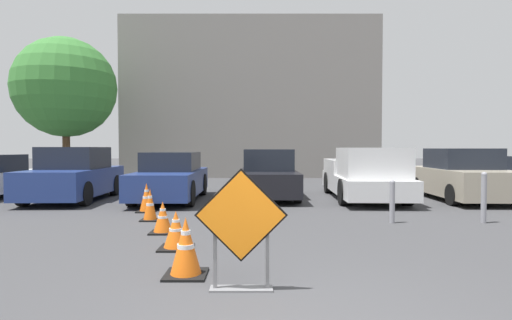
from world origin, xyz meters
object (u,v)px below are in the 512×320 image
road_closed_sign (241,226)px  bollard_nearest (392,200)px  parked_car_second (73,176)px  parked_car_fifth (462,177)px  bollard_second (483,196)px  traffic_cone_nearest (185,247)px  traffic_cone_fifth (146,198)px  parked_car_third (171,178)px  traffic_cone_third (162,218)px  traffic_cone_fourth (150,205)px  traffic_cone_second (175,230)px  pickup_truck (365,177)px  parked_car_fourth (268,176)px

road_closed_sign → bollard_nearest: road_closed_sign is taller
parked_car_second → parked_car_fifth: bearing=178.6°
parked_car_fifth → bollard_second: parked_car_fifth is taller
traffic_cone_nearest → traffic_cone_fifth: traffic_cone_nearest is taller
road_closed_sign → parked_car_third: size_ratio=0.32×
traffic_cone_fifth → parked_car_fifth: bearing=14.3°
traffic_cone_third → bollard_second: (6.58, 1.00, 0.28)m
traffic_cone_fifth → bollard_nearest: (5.62, -1.47, 0.14)m
traffic_cone_fourth → parked_car_second: (-3.24, 3.45, 0.40)m
traffic_cone_fourth → parked_car_fifth: bearing=22.0°
traffic_cone_fifth → traffic_cone_second: bearing=-68.1°
road_closed_sign → parked_car_second: bearing=124.8°
traffic_cone_second → parked_car_fifth: size_ratio=0.15×
traffic_cone_fourth → pickup_truck: (5.68, 3.48, 0.38)m
traffic_cone_second → traffic_cone_fifth: size_ratio=0.84×
traffic_cone_third → parked_car_second: (-3.82, 4.73, 0.45)m
traffic_cone_third → parked_car_second: 6.10m
road_closed_sign → traffic_cone_nearest: (-0.71, 0.54, -0.37)m
parked_car_third → pickup_truck: 5.94m
traffic_cone_third → bollard_nearest: 4.75m
traffic_cone_second → road_closed_sign: bearing=-59.5°
traffic_cone_fifth → bollard_second: bearing=-11.0°
traffic_cone_nearest → traffic_cone_fourth: (-1.45, 3.78, -0.01)m
parked_car_fifth → bollard_second: bearing=70.1°
road_closed_sign → bollard_nearest: size_ratio=1.49×
traffic_cone_third → parked_car_second: bearing=128.9°
parked_car_second → road_closed_sign: bearing=123.2°
traffic_cone_second → parked_car_fourth: size_ratio=0.14×
parked_car_fifth → traffic_cone_nearest: bearing=47.1°
road_closed_sign → parked_car_fifth: bearing=50.2°
traffic_cone_fifth → parked_car_fourth: 4.27m
parked_car_fourth → pickup_truck: bearing=168.2°
parked_car_second → pickup_truck: parked_car_second is taller
traffic_cone_fourth → parked_car_third: (-0.26, 3.43, 0.34)m
traffic_cone_third → parked_car_third: bearing=100.1°
traffic_cone_fourth → parked_car_second: 4.75m
traffic_cone_nearest → traffic_cone_fifth: bearing=110.4°
road_closed_sign → traffic_cone_third: bearing=117.5°
parked_car_second → parked_car_third: size_ratio=0.95×
traffic_cone_fourth → parked_car_fourth: (2.71, 4.08, 0.36)m
traffic_cone_nearest → pickup_truck: pickup_truck is taller
traffic_cone_fourth → parked_car_fifth: 9.35m
road_closed_sign → traffic_cone_fourth: road_closed_sign is taller
traffic_cone_fifth → road_closed_sign: bearing=-65.0°
traffic_cone_fourth → road_closed_sign: bearing=-63.4°
traffic_cone_second → parked_car_second: size_ratio=0.15×
traffic_cone_third → pickup_truck: bearing=43.1°
road_closed_sign → traffic_cone_nearest: size_ratio=1.86×
parked_car_fifth → bollard_second: size_ratio=3.76×
road_closed_sign → parked_car_third: bearing=107.4°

